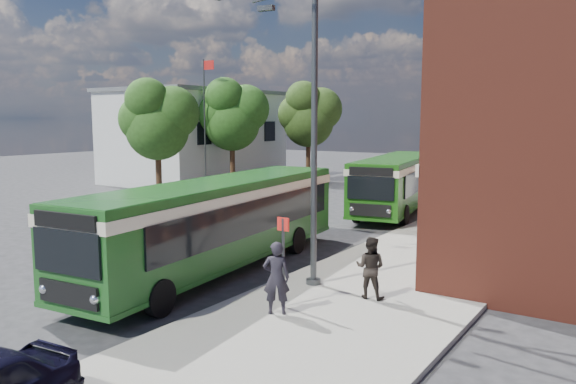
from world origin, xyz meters
The scene contains 14 objects.
ground centered at (0.00, 0.00, 0.00)m, with size 120.00×120.00×0.00m, color #27272A.
pavement centered at (7.00, 8.00, 0.07)m, with size 6.00×48.00×0.15m, color gray.
kerb_line centered at (3.95, 8.00, 0.01)m, with size 0.12×48.00×0.01m, color beige.
white_building centered at (-18.00, 18.00, 3.66)m, with size 9.40×13.40×7.30m.
flagpole centered at (-12.45, 13.00, 4.94)m, with size 0.95×0.10×9.00m.
street_lamp centered at (4.84, -2.00, 4.79)m, with size 2.96×2.38×9.00m.
bus_stop_sign centered at (5.60, -4.20, 1.51)m, with size 0.35×0.08×2.52m.
bus_front centered at (1.56, -2.02, 1.83)m, with size 3.80×12.69×3.02m.
bus_rear centered at (1.92, 12.18, 1.83)m, with size 4.39×11.15×3.02m.
pedestrian_a centered at (5.75, -4.73, 1.08)m, with size 0.68×0.45×1.86m, color black.
pedestrian_b centered at (7.18, -2.28, 1.01)m, with size 0.83×0.65×1.71m, color black.
tree_left centered at (-11.27, 7.49, 5.01)m, with size 4.38×4.16×7.39m.
tree_mid centered at (-11.86, 15.17, 5.35)m, with size 4.68×4.45×7.89m.
tree_right centered at (-9.83, 22.24, 5.40)m, with size 4.72×4.48×7.96m.
Camera 1 is at (13.56, -15.97, 5.06)m, focal length 35.00 mm.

